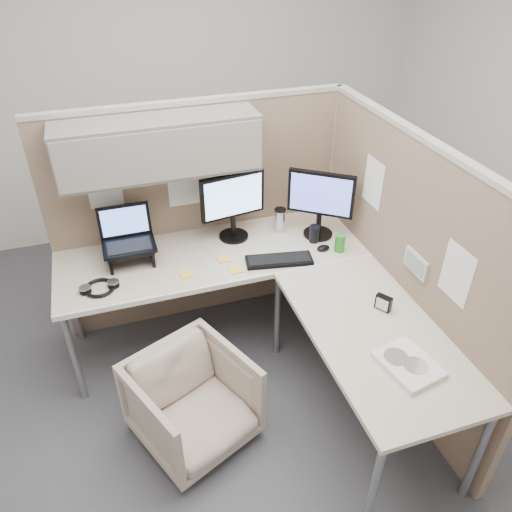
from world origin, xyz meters
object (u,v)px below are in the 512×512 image
object	(u,v)px
office_chair	(193,399)
desk	(266,288)
monitor_left	(233,201)
keyboard	(279,260)

from	to	relation	value
office_chair	desk	bearing A→B (deg)	9.39
monitor_left	desk	bearing A→B (deg)	-94.06
keyboard	monitor_left	bearing A→B (deg)	127.20
office_chair	monitor_left	bearing A→B (deg)	37.13
desk	monitor_left	xyz separation A→B (m)	(-0.04, 0.56, 0.32)
office_chair	keyboard	distance (m)	0.99
desk	monitor_left	distance (m)	0.64
desk	keyboard	size ratio (longest dim) A/B	4.74
desk	keyboard	world-z (taller)	keyboard
monitor_left	keyboard	bearing A→B (deg)	-71.39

